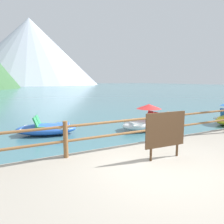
% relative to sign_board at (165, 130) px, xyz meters
% --- Properties ---
extents(ground_plane, '(200.00, 200.00, 0.00)m').
position_rel_sign_board_xyz_m(ground_plane, '(-0.50, 39.66, -1.13)').
color(ground_plane, '#3D6B75').
extents(dock_railing, '(23.92, 0.12, 0.95)m').
position_rel_sign_board_xyz_m(dock_railing, '(-0.50, 1.21, -0.16)').
color(dock_railing, brown).
rests_on(dock_railing, promenade_dock).
extents(sign_board, '(1.18, 0.10, 1.19)m').
position_rel_sign_board_xyz_m(sign_board, '(0.00, 0.00, 0.00)').
color(sign_board, beige).
rests_on(sign_board, promenade_dock).
extents(pedal_boat_2, '(2.80, 1.92, 0.83)m').
position_rel_sign_board_xyz_m(pedal_boat_2, '(-1.94, 5.39, -0.87)').
color(pedal_boat_2, blue).
rests_on(pedal_boat_2, ground).
extents(pedal_boat_3, '(2.57, 1.34, 1.24)m').
position_rel_sign_board_xyz_m(pedal_boat_3, '(2.48, 4.10, -0.73)').
color(pedal_boat_3, white).
rests_on(pedal_boat_3, ground).
extents(distant_peak, '(66.52, 66.52, 32.45)m').
position_rel_sign_board_xyz_m(distant_peak, '(10.28, 111.03, 15.10)').
color(distant_peak, '#A8B2C1').
rests_on(distant_peak, ground).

